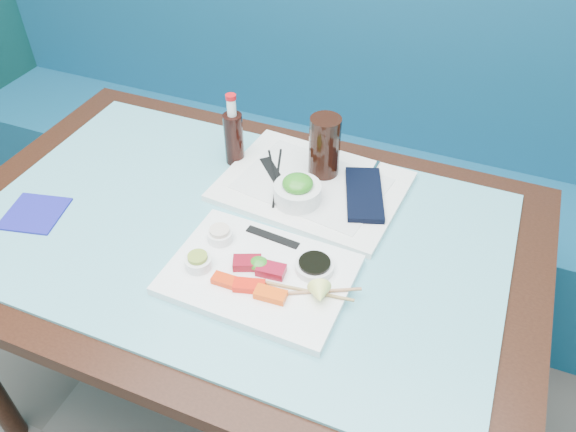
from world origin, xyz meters
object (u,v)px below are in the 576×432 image
at_px(dining_table, 239,256).
at_px(serving_tray, 312,186).
at_px(sashimi_plate, 259,275).
at_px(seaweed_bowl, 298,193).
at_px(blue_napkin, 35,213).
at_px(cola_bottle_body, 234,139).
at_px(booth_bench, 340,164).
at_px(cola_glass, 325,147).

distance_m(dining_table, serving_tray, 0.25).
bearing_deg(sashimi_plate, serving_tray, 92.04).
distance_m(seaweed_bowl, blue_napkin, 0.63).
distance_m(sashimi_plate, cola_bottle_body, 0.43).
bearing_deg(serving_tray, cola_bottle_body, 176.53).
bearing_deg(sashimi_plate, cola_bottle_body, 124.74).
bearing_deg(blue_napkin, booth_bench, 64.33).
xyz_separation_m(booth_bench, cola_glass, (0.12, -0.58, 0.48)).
bearing_deg(serving_tray, cola_glass, 84.59).
height_order(sashimi_plate, cola_bottle_body, cola_bottle_body).
height_order(booth_bench, seaweed_bowl, booth_bench).
height_order(serving_tray, seaweed_bowl, seaweed_bowl).
height_order(booth_bench, sashimi_plate, booth_bench).
bearing_deg(cola_glass, cola_bottle_body, -175.05).
bearing_deg(serving_tray, dining_table, -113.89).
xyz_separation_m(cola_glass, cola_bottle_body, (-0.24, -0.02, -0.03)).
height_order(dining_table, cola_glass, cola_glass).
bearing_deg(cola_bottle_body, cola_glass, 4.95).
bearing_deg(blue_napkin, seaweed_bowl, 25.07).
height_order(serving_tray, cola_glass, cola_glass).
bearing_deg(cola_bottle_body, dining_table, -63.28).
relative_size(cola_bottle_body, blue_napkin, 1.08).
distance_m(dining_table, seaweed_bowl, 0.21).
height_order(dining_table, seaweed_bowl, seaweed_bowl).
bearing_deg(cola_glass, booth_bench, 101.86).
bearing_deg(sashimi_plate, blue_napkin, -176.61).
xyz_separation_m(cola_glass, blue_napkin, (-0.59, -0.40, -0.09)).
height_order(cola_glass, blue_napkin, cola_glass).
bearing_deg(dining_table, serving_tray, 61.22).
bearing_deg(dining_table, seaweed_bowl, 51.63).
bearing_deg(cola_bottle_body, serving_tray, -8.37).
xyz_separation_m(serving_tray, seaweed_bowl, (-0.01, -0.07, 0.03)).
xyz_separation_m(booth_bench, blue_napkin, (-0.47, -0.98, 0.39)).
relative_size(booth_bench, dining_table, 2.14).
xyz_separation_m(booth_bench, cola_bottle_body, (-0.12, -0.60, 0.45)).
bearing_deg(blue_napkin, dining_table, 16.46).
relative_size(booth_bench, cola_glass, 18.71).
xyz_separation_m(dining_table, blue_napkin, (-0.47, -0.14, 0.09)).
bearing_deg(seaweed_bowl, cola_bottle_body, 153.80).
distance_m(cola_bottle_body, blue_napkin, 0.52).
relative_size(sashimi_plate, blue_napkin, 2.87).
height_order(sashimi_plate, cola_glass, cola_glass).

